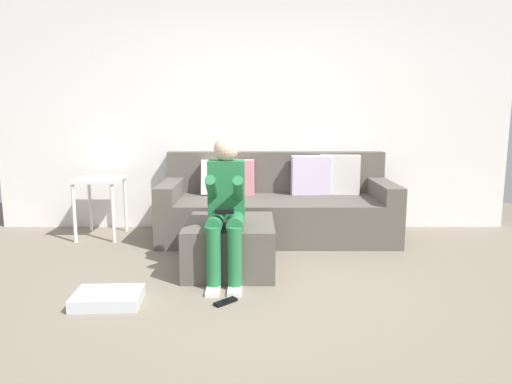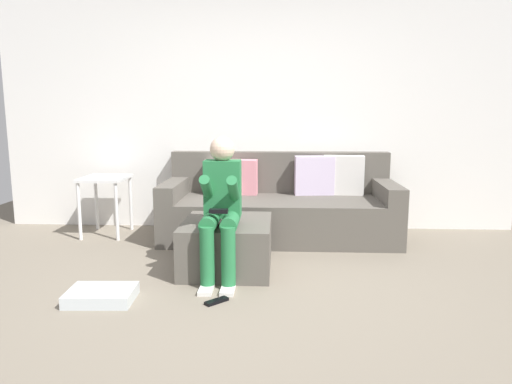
{
  "view_description": "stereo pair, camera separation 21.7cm",
  "coord_description": "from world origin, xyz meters",
  "px_view_note": "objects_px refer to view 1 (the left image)",
  "views": [
    {
      "loc": [
        0.04,
        -3.06,
        1.3
      ],
      "look_at": [
        0.04,
        1.26,
        0.57
      ],
      "focal_mm": 33.19,
      "sensor_mm": 36.0,
      "label": 1
    },
    {
      "loc": [
        0.26,
        -3.05,
        1.3
      ],
      "look_at": [
        0.04,
        1.26,
        0.57
      ],
      "focal_mm": 33.19,
      "sensor_mm": 36.0,
      "label": 2
    }
  ],
  "objects_px": {
    "person_seated": "(226,203)",
    "remote_near_ottoman": "(225,302)",
    "couch_sectional": "(276,207)",
    "storage_bin": "(108,298)",
    "side_table": "(100,188)",
    "ottoman": "(230,245)"
  },
  "relations": [
    {
      "from": "storage_bin",
      "to": "side_table",
      "type": "distance_m",
      "value": 1.96
    },
    {
      "from": "remote_near_ottoman",
      "to": "side_table",
      "type": "bearing_deg",
      "value": 84.31
    },
    {
      "from": "ottoman",
      "to": "person_seated",
      "type": "relative_size",
      "value": 0.72
    },
    {
      "from": "couch_sectional",
      "to": "remote_near_ottoman",
      "type": "distance_m",
      "value": 1.87
    },
    {
      "from": "person_seated",
      "to": "side_table",
      "type": "bearing_deg",
      "value": 137.54
    },
    {
      "from": "couch_sectional",
      "to": "person_seated",
      "type": "relative_size",
      "value": 2.14
    },
    {
      "from": "storage_bin",
      "to": "side_table",
      "type": "bearing_deg",
      "value": 108.91
    },
    {
      "from": "couch_sectional",
      "to": "storage_bin",
      "type": "bearing_deg",
      "value": -124.3
    },
    {
      "from": "couch_sectional",
      "to": "side_table",
      "type": "xyz_separation_m",
      "value": [
        -1.85,
        -0.01,
        0.2
      ]
    },
    {
      "from": "side_table",
      "to": "remote_near_ottoman",
      "type": "xyz_separation_m",
      "value": [
        1.42,
        -1.79,
        -0.5
      ]
    },
    {
      "from": "side_table",
      "to": "remote_near_ottoman",
      "type": "relative_size",
      "value": 3.56
    },
    {
      "from": "person_seated",
      "to": "remote_near_ottoman",
      "type": "distance_m",
      "value": 0.78
    },
    {
      "from": "couch_sectional",
      "to": "remote_near_ottoman",
      "type": "height_order",
      "value": "couch_sectional"
    },
    {
      "from": "person_seated",
      "to": "side_table",
      "type": "relative_size",
      "value": 1.78
    },
    {
      "from": "couch_sectional",
      "to": "person_seated",
      "type": "xyz_separation_m",
      "value": [
        -0.45,
        -1.29,
        0.29
      ]
    },
    {
      "from": "ottoman",
      "to": "person_seated",
      "type": "bearing_deg",
      "value": -95.09
    },
    {
      "from": "side_table",
      "to": "remote_near_ottoman",
      "type": "distance_m",
      "value": 2.34
    },
    {
      "from": "ottoman",
      "to": "storage_bin",
      "type": "relative_size",
      "value": 1.78
    },
    {
      "from": "ottoman",
      "to": "storage_bin",
      "type": "distance_m",
      "value": 1.1
    },
    {
      "from": "couch_sectional",
      "to": "remote_near_ottoman",
      "type": "bearing_deg",
      "value": -103.37
    },
    {
      "from": "couch_sectional",
      "to": "ottoman",
      "type": "xyz_separation_m",
      "value": [
        -0.43,
        -1.07,
        -0.11
      ]
    },
    {
      "from": "ottoman",
      "to": "side_table",
      "type": "distance_m",
      "value": 1.8
    }
  ]
}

